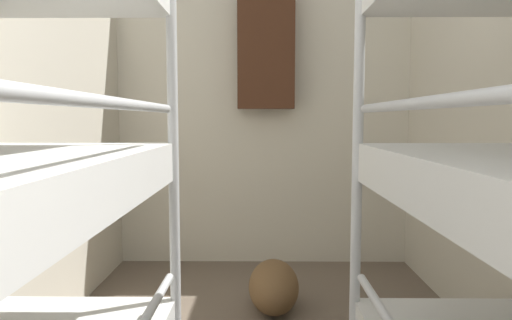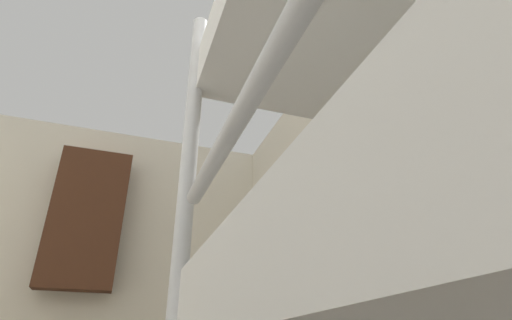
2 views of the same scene
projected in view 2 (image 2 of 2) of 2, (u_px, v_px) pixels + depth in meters
The scene contains 2 objects.
wall_back at pixel (68, 303), 2.42m from camera, with size 2.46×0.06×2.41m.
hanging_coat at pixel (87, 217), 2.53m from camera, with size 0.44×0.12×0.90m.
Camera 2 is at (0.24, 1.46, 0.89)m, focal length 28.00 mm.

